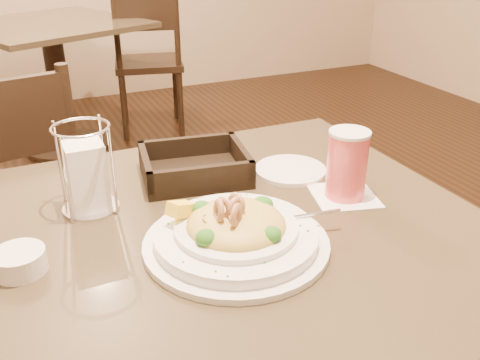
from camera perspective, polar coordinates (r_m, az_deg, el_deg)
name	(u,v)px	position (r m, az deg, el deg)	size (l,w,h in m)	color
main_table	(244,322)	(1.16, 0.42, -14.87)	(0.90, 0.90, 0.77)	black
background_table	(55,65)	(3.38, -19.09, 11.53)	(1.17, 1.17, 0.77)	black
dining_chair_near	(10,202)	(1.81, -23.32, -2.17)	(0.49, 0.49, 0.93)	black
dining_chair_far	(148,58)	(3.54, -9.75, 12.72)	(0.50, 0.50, 0.93)	black
pasta_bowl	(236,232)	(0.93, -0.47, -5.57)	(0.36, 0.33, 0.10)	white
drink_glass	(347,165)	(1.10, 11.34, 1.57)	(0.16, 0.16, 0.15)	white
bread_basket	(195,168)	(1.19, -4.85, 1.26)	(0.25, 0.22, 0.06)	black
napkin_caddy	(87,174)	(1.07, -16.04, 0.57)	(0.11, 0.11, 0.18)	silver
side_plate	(290,170)	(1.22, 5.41, 1.05)	(0.16, 0.16, 0.01)	white
butter_ramekin	(19,262)	(0.95, -22.47, -8.04)	(0.09, 0.09, 0.04)	white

